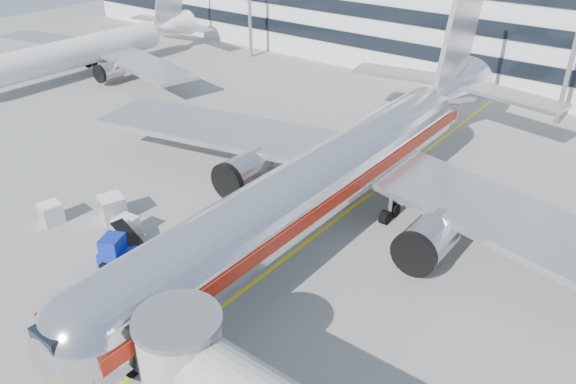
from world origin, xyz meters
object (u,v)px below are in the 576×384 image
Objects in this scene: cargo_container_right at (112,208)px; ramp_worker at (191,244)px; main_jet at (340,170)px; belt_loader at (130,245)px; cargo_container_front at (126,227)px; cargo_container_left at (51,213)px; baggage_tug at (120,254)px.

ramp_worker reaches higher than cargo_container_right.
main_jet reaches higher than cargo_container_right.
cargo_container_front is (-1.80, 1.14, 0.23)m from belt_loader.
ramp_worker reaches higher than cargo_container_left.
belt_loader is 2.03× the size of ramp_worker.
cargo_container_left is 0.76× the size of cargo_container_right.
ramp_worker is at bearing 10.79° from cargo_container_front.
ramp_worker is at bearing 15.87° from cargo_container_left.
cargo_container_right is at bearing -142.60° from main_jet.
belt_loader is 1.22× the size of baggage_tug.
belt_loader is at bearing 119.20° from baggage_tug.
cargo_container_left is at bearing -171.99° from belt_loader.
cargo_container_left is 6.50m from cargo_container_front.
belt_loader is at bearing -24.18° from cargo_container_right.
baggage_tug is (0.79, -1.41, 0.42)m from belt_loader.
cargo_container_right is (3.26, 3.19, 0.15)m from cargo_container_left.
main_jet is 16.17m from cargo_container_front.
belt_loader reaches higher than cargo_container_left.
main_jet is 22.45× the size of cargo_container_right.
baggage_tug is 8.69m from cargo_container_left.
cargo_container_front is (-2.59, 2.55, -0.19)m from baggage_tug.
baggage_tug is at bearing -120.71° from main_jet.
cargo_container_right is 8.42m from ramp_worker.
cargo_container_right is at bearing 44.38° from cargo_container_left.
cargo_container_left is at bearing 175.50° from ramp_worker.
baggage_tug is 2.14× the size of cargo_container_front.
main_jet is at bearing 54.13° from belt_loader.
belt_loader is 2.41× the size of cargo_container_left.
baggage_tug is 1.98× the size of cargo_container_left.
cargo_container_right is at bearing 160.51° from ramp_worker.
belt_loader is 1.83× the size of cargo_container_right.
belt_loader is at bearing -32.42° from cargo_container_front.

